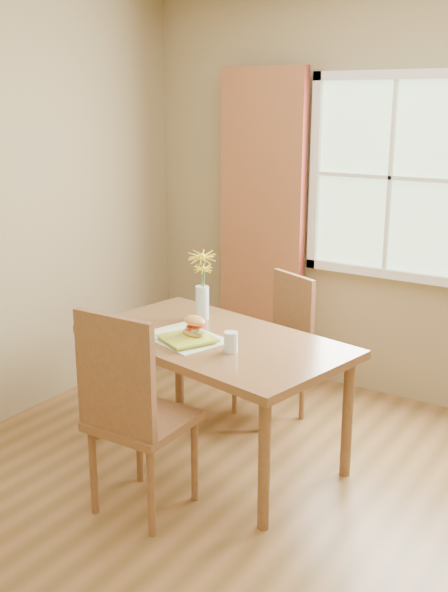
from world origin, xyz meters
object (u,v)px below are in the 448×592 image
dining_table (214,350)px  chair_far (279,340)px  water_glass (231,343)px  flower_vase (202,279)px  chair_near (130,407)px  croissant_sandwich (194,326)px

dining_table → chair_far: chair_far is taller
chair_far → water_glass: bearing=-54.9°
dining_table → flower_vase: (-0.24, 0.24, 0.32)m
chair_near → croissant_sandwich: size_ratio=5.90×
water_glass → croissant_sandwich: bearing=168.0°
chair_far → flower_vase: (-0.28, -0.45, 0.46)m
dining_table → croissant_sandwich: size_ratio=8.95×
croissant_sandwich → chair_near: bearing=-62.1°
chair_near → flower_vase: flower_vase is taller
croissant_sandwich → water_glass: (0.27, -0.06, -0.02)m
chair_near → chair_far: chair_near is taller
water_glass → flower_vase: bearing=139.3°
chair_near → chair_far: (0.03, 1.41, -0.08)m
dining_table → water_glass: (0.20, -0.14, 0.13)m
croissant_sandwich → chair_far: bearing=103.7°
chair_near → croissant_sandwich: (-0.07, 0.63, 0.21)m
chair_near → chair_far: bearing=87.6°
dining_table → water_glass: water_glass is taller
chair_near → flower_vase: size_ratio=2.59×
flower_vase → chair_far: bearing=58.7°
chair_far → flower_vase: size_ratio=2.25×
flower_vase → dining_table: bearing=-44.6°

